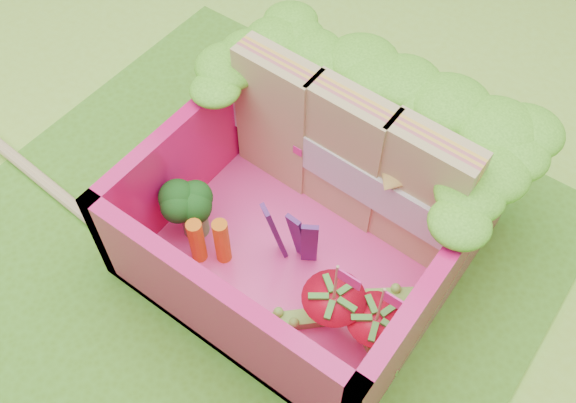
{
  "coord_description": "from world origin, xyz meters",
  "views": [
    {
      "loc": [
        1.09,
        -1.07,
        2.56
      ],
      "look_at": [
        0.12,
        0.25,
        0.28
      ],
      "focal_mm": 40.0,
      "sensor_mm": 36.0,
      "label": 1
    }
  ],
  "objects_px": {
    "bento_box": "(310,211)",
    "strawberry_left": "(332,311)",
    "broccoli": "(192,206)",
    "strawberry_right": "(374,332)",
    "chopsticks": "(55,191)",
    "sandwich_stack": "(347,156)"
  },
  "relations": [
    {
      "from": "bento_box",
      "to": "strawberry_left",
      "type": "bearing_deg",
      "value": -42.66
    },
    {
      "from": "bento_box",
      "to": "broccoli",
      "type": "relative_size",
      "value": 4.16
    },
    {
      "from": "strawberry_right",
      "to": "bento_box",
      "type": "bearing_deg",
      "value": 151.9
    },
    {
      "from": "bento_box",
      "to": "strawberry_left",
      "type": "xyz_separation_m",
      "value": [
        0.32,
        -0.29,
        -0.09
      ]
    },
    {
      "from": "bento_box",
      "to": "strawberry_left",
      "type": "relative_size",
      "value": 2.63
    },
    {
      "from": "chopsticks",
      "to": "strawberry_right",
      "type": "bearing_deg",
      "value": 7.66
    },
    {
      "from": "bento_box",
      "to": "sandwich_stack",
      "type": "height_order",
      "value": "sandwich_stack"
    },
    {
      "from": "strawberry_right",
      "to": "chopsticks",
      "type": "height_order",
      "value": "strawberry_right"
    },
    {
      "from": "sandwich_stack",
      "to": "strawberry_right",
      "type": "bearing_deg",
      "value": -47.13
    },
    {
      "from": "sandwich_stack",
      "to": "chopsticks",
      "type": "distance_m",
      "value": 1.44
    },
    {
      "from": "sandwich_stack",
      "to": "strawberry_right",
      "type": "xyz_separation_m",
      "value": [
        0.49,
        -0.53,
        -0.21
      ]
    },
    {
      "from": "bento_box",
      "to": "strawberry_right",
      "type": "distance_m",
      "value": 0.57
    },
    {
      "from": "sandwich_stack",
      "to": "broccoli",
      "type": "distance_m",
      "value": 0.71
    },
    {
      "from": "strawberry_right",
      "to": "strawberry_left",
      "type": "bearing_deg",
      "value": -171.25
    },
    {
      "from": "strawberry_left",
      "to": "chopsticks",
      "type": "relative_size",
      "value": 0.21
    },
    {
      "from": "strawberry_left",
      "to": "bento_box",
      "type": "bearing_deg",
      "value": 137.34
    },
    {
      "from": "bento_box",
      "to": "sandwich_stack",
      "type": "xyz_separation_m",
      "value": [
        0.0,
        0.27,
        0.11
      ]
    },
    {
      "from": "strawberry_right",
      "to": "chopsticks",
      "type": "xyz_separation_m",
      "value": [
        -1.67,
        -0.22,
        -0.16
      ]
    },
    {
      "from": "broccoli",
      "to": "sandwich_stack",
      "type": "bearing_deg",
      "value": 49.46
    },
    {
      "from": "strawberry_left",
      "to": "strawberry_right",
      "type": "height_order",
      "value": "strawberry_left"
    },
    {
      "from": "broccoli",
      "to": "strawberry_left",
      "type": "relative_size",
      "value": 0.63
    },
    {
      "from": "broccoli",
      "to": "strawberry_right",
      "type": "bearing_deg",
      "value": -0.22
    }
  ]
}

